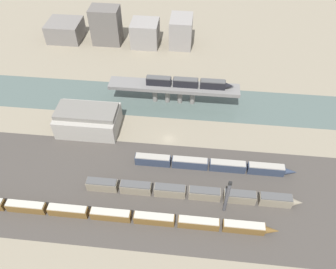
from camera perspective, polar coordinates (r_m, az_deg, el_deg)
The scene contains 14 objects.
ground_plane at distance 125.00m, azimuth 0.04°, elevation -0.83°, with size 400.00×400.00×0.00m, color gray.
railbed_yard at distance 110.11m, azimuth -1.27°, elevation -9.94°, with size 280.00×42.00×0.01m, color #423D38.
river_water at distance 141.11m, azimuth 0.98°, elevation 5.77°, with size 320.00×21.23×0.01m, color #4C5B56.
bridge at distance 136.58m, azimuth 1.01°, elevation 8.07°, with size 53.89×7.33×8.69m.
train_on_bridge at distance 134.34m, azimuth 3.62°, elevation 8.98°, with size 35.58×2.84×3.57m.
train_yard_near at distance 106.29m, azimuth -12.78°, elevation -13.23°, with size 111.21×2.66×3.56m.
train_yard_mid at distance 107.74m, azimuth 3.99°, elevation -10.05°, with size 69.93×3.05×4.11m.
train_yard_far at distance 115.39m, azimuth 7.75°, elevation -5.26°, with size 56.10×2.76×3.96m.
warehouse_building at distance 129.70m, azimuth -13.74°, elevation 2.55°, with size 23.28×14.76×9.74m.
signal_tower at distance 101.83m, azimuth 10.23°, elevation -10.68°, with size 1.03×1.03×14.95m.
city_block_far_left at distance 190.03m, azimuth -17.45°, elevation 16.95°, with size 17.14×15.83×9.52m, color slate.
city_block_left at distance 179.38m, azimuth -10.72°, elevation 18.15°, with size 14.53×10.30×18.74m, color #605B56.
city_block_center at distance 176.39m, azimuth -4.01°, elevation 17.17°, with size 13.72×13.13×12.52m, color gray.
city_block_right at distance 175.53m, azimuth 2.29°, elevation 17.51°, with size 11.11×14.86×14.77m, color gray.
Camera 1 is at (8.74, -84.89, 91.33)m, focal length 35.00 mm.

